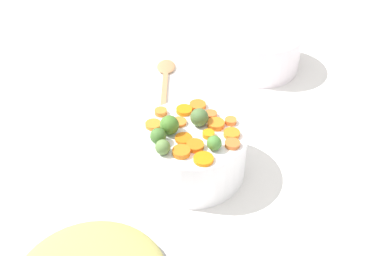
# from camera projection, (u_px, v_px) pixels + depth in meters

# --- Properties ---
(tabletop) EXTENTS (2.40, 2.40, 0.02)m
(tabletop) POSITION_uv_depth(u_px,v_px,m) (189.00, 181.00, 1.05)
(tabletop) COLOR white
(tabletop) RESTS_ON ground
(serving_bowl_carrots) EXTENTS (0.22, 0.22, 0.11)m
(serving_bowl_carrots) POSITION_uv_depth(u_px,v_px,m) (192.00, 152.00, 1.02)
(serving_bowl_carrots) COLOR white
(serving_bowl_carrots) RESTS_ON tabletop
(carrot_slice_0) EXTENTS (0.04, 0.04, 0.01)m
(carrot_slice_0) POSITION_uv_depth(u_px,v_px,m) (232.00, 144.00, 0.95)
(carrot_slice_0) COLOR orange
(carrot_slice_0) RESTS_ON serving_bowl_carrots
(carrot_slice_1) EXTENTS (0.03, 0.03, 0.01)m
(carrot_slice_1) POSITION_uv_depth(u_px,v_px,m) (177.00, 122.00, 1.01)
(carrot_slice_1) COLOR orange
(carrot_slice_1) RESTS_ON serving_bowl_carrots
(carrot_slice_2) EXTENTS (0.05, 0.05, 0.01)m
(carrot_slice_2) POSITION_uv_depth(u_px,v_px,m) (181.00, 152.00, 0.93)
(carrot_slice_2) COLOR orange
(carrot_slice_2) RESTS_ON serving_bowl_carrots
(carrot_slice_3) EXTENTS (0.04, 0.04, 0.01)m
(carrot_slice_3) POSITION_uv_depth(u_px,v_px,m) (205.00, 159.00, 0.92)
(carrot_slice_3) COLOR orange
(carrot_slice_3) RESTS_ON serving_bowl_carrots
(carrot_slice_4) EXTENTS (0.04, 0.04, 0.01)m
(carrot_slice_4) POSITION_uv_depth(u_px,v_px,m) (196.00, 145.00, 0.95)
(carrot_slice_4) COLOR orange
(carrot_slice_4) RESTS_ON serving_bowl_carrots
(carrot_slice_5) EXTENTS (0.05, 0.05, 0.01)m
(carrot_slice_5) POSITION_uv_depth(u_px,v_px,m) (198.00, 105.00, 1.05)
(carrot_slice_5) COLOR orange
(carrot_slice_5) RESTS_ON serving_bowl_carrots
(carrot_slice_6) EXTENTS (0.03, 0.03, 0.01)m
(carrot_slice_6) POSITION_uv_depth(u_px,v_px,m) (231.00, 121.00, 1.01)
(carrot_slice_6) COLOR orange
(carrot_slice_6) RESTS_ON serving_bowl_carrots
(carrot_slice_7) EXTENTS (0.03, 0.03, 0.01)m
(carrot_slice_7) POSITION_uv_depth(u_px,v_px,m) (208.00, 134.00, 0.98)
(carrot_slice_7) COLOR orange
(carrot_slice_7) RESTS_ON serving_bowl_carrots
(carrot_slice_8) EXTENTS (0.05, 0.05, 0.01)m
(carrot_slice_8) POSITION_uv_depth(u_px,v_px,m) (216.00, 124.00, 1.00)
(carrot_slice_8) COLOR orange
(carrot_slice_8) RESTS_ON serving_bowl_carrots
(carrot_slice_9) EXTENTS (0.03, 0.03, 0.01)m
(carrot_slice_9) POSITION_uv_depth(u_px,v_px,m) (211.00, 115.00, 1.03)
(carrot_slice_9) COLOR orange
(carrot_slice_9) RESTS_ON serving_bowl_carrots
(carrot_slice_10) EXTENTS (0.04, 0.04, 0.01)m
(carrot_slice_10) POSITION_uv_depth(u_px,v_px,m) (184.00, 139.00, 0.97)
(carrot_slice_10) COLOR orange
(carrot_slice_10) RESTS_ON serving_bowl_carrots
(carrot_slice_11) EXTENTS (0.04, 0.04, 0.01)m
(carrot_slice_11) POSITION_uv_depth(u_px,v_px,m) (161.00, 112.00, 1.03)
(carrot_slice_11) COLOR orange
(carrot_slice_11) RESTS_ON serving_bowl_carrots
(carrot_slice_12) EXTENTS (0.05, 0.05, 0.01)m
(carrot_slice_12) POSITION_uv_depth(u_px,v_px,m) (232.00, 134.00, 0.98)
(carrot_slice_12) COLOR orange
(carrot_slice_12) RESTS_ON serving_bowl_carrots
(carrot_slice_13) EXTENTS (0.04, 0.04, 0.01)m
(carrot_slice_13) POSITION_uv_depth(u_px,v_px,m) (153.00, 125.00, 1.00)
(carrot_slice_13) COLOR orange
(carrot_slice_13) RESTS_ON serving_bowl_carrots
(carrot_slice_14) EXTENTS (0.04, 0.04, 0.01)m
(carrot_slice_14) POSITION_uv_depth(u_px,v_px,m) (184.00, 110.00, 1.04)
(carrot_slice_14) COLOR orange
(carrot_slice_14) RESTS_ON serving_bowl_carrots
(brussels_sprout_0) EXTENTS (0.04, 0.04, 0.04)m
(brussels_sprout_0) POSITION_uv_depth(u_px,v_px,m) (199.00, 117.00, 1.00)
(brussels_sprout_0) COLOR #4C6D39
(brussels_sprout_0) RESTS_ON serving_bowl_carrots
(brussels_sprout_1) EXTENTS (0.03, 0.03, 0.03)m
(brussels_sprout_1) POSITION_uv_depth(u_px,v_px,m) (214.00, 143.00, 0.94)
(brussels_sprout_1) COLOR #498235
(brussels_sprout_1) RESTS_ON serving_bowl_carrots
(brussels_sprout_2) EXTENTS (0.03, 0.03, 0.03)m
(brussels_sprout_2) POSITION_uv_depth(u_px,v_px,m) (158.00, 136.00, 0.95)
(brussels_sprout_2) COLOR #426F2E
(brussels_sprout_2) RESTS_ON serving_bowl_carrots
(brussels_sprout_3) EXTENTS (0.04, 0.04, 0.04)m
(brussels_sprout_3) POSITION_uv_depth(u_px,v_px,m) (169.00, 125.00, 0.98)
(brussels_sprout_3) COLOR #457629
(brussels_sprout_3) RESTS_ON serving_bowl_carrots
(brussels_sprout_4) EXTENTS (0.03, 0.03, 0.03)m
(brussels_sprout_4) POSITION_uv_depth(u_px,v_px,m) (163.00, 147.00, 0.93)
(brussels_sprout_4) COLOR #5E8141
(brussels_sprout_4) RESTS_ON serving_bowl_carrots
(wooden_spoon) EXTENTS (0.32, 0.16, 0.01)m
(wooden_spoon) POSITION_uv_depth(u_px,v_px,m) (165.00, 79.00, 1.33)
(wooden_spoon) COLOR tan
(wooden_spoon) RESTS_ON tabletop
(casserole_dish) EXTENTS (0.22, 0.22, 0.11)m
(casserole_dish) POSITION_uv_depth(u_px,v_px,m) (259.00, 50.00, 1.35)
(casserole_dish) COLOR white
(casserole_dish) RESTS_ON tabletop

